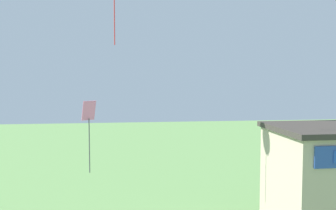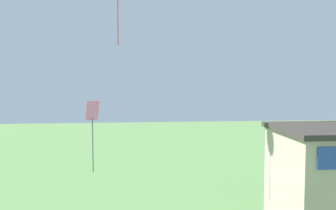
% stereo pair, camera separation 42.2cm
% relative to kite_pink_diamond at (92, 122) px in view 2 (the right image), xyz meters
% --- Properties ---
extents(kite_pink_diamond, '(0.69, 0.58, 3.47)m').
position_rel_kite_pink_diamond_xyz_m(kite_pink_diamond, '(0.00, 0.00, 0.00)').
color(kite_pink_diamond, pink).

